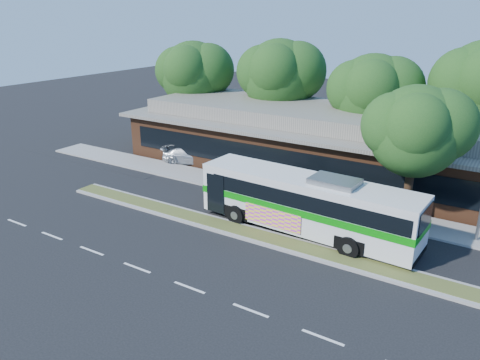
# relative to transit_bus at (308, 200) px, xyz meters

# --- Properties ---
(ground) EXTENTS (120.00, 120.00, 0.00)m
(ground) POSITION_rel_transit_bus_xyz_m (-1.93, -2.40, -1.83)
(ground) COLOR black
(ground) RESTS_ON ground
(median_strip) EXTENTS (26.00, 1.10, 0.15)m
(median_strip) POSITION_rel_transit_bus_xyz_m (-1.93, -1.80, -1.76)
(median_strip) COLOR #4B5825
(median_strip) RESTS_ON ground
(sidewalk) EXTENTS (44.00, 2.60, 0.12)m
(sidewalk) POSITION_rel_transit_bus_xyz_m (-1.93, 4.00, -1.77)
(sidewalk) COLOR gray
(sidewalk) RESTS_ON ground
(parking_lot) EXTENTS (14.00, 12.00, 0.01)m
(parking_lot) POSITION_rel_transit_bus_xyz_m (-19.93, 7.60, -1.83)
(parking_lot) COLOR black
(parking_lot) RESTS_ON ground
(plaza_building) EXTENTS (33.20, 11.20, 4.45)m
(plaza_building) POSITION_rel_transit_bus_xyz_m (-1.93, 10.59, 0.30)
(plaza_building) COLOR brown
(plaza_building) RESTS_ON ground
(tree_bg_a) EXTENTS (6.47, 5.80, 8.63)m
(tree_bg_a) POSITION_rel_transit_bus_xyz_m (-16.51, 12.74, 4.04)
(tree_bg_a) COLOR black
(tree_bg_a) RESTS_ON ground
(tree_bg_b) EXTENTS (6.69, 6.00, 9.00)m
(tree_bg_b) POSITION_rel_transit_bus_xyz_m (-8.50, 13.75, 4.31)
(tree_bg_b) COLOR black
(tree_bg_b) RESTS_ON ground
(tree_bg_c) EXTENTS (6.24, 5.60, 8.26)m
(tree_bg_c) POSITION_rel_transit_bus_xyz_m (-0.53, 12.74, 3.76)
(tree_bg_c) COLOR black
(tree_bg_c) RESTS_ON ground
(transit_bus) EXTENTS (11.84, 3.18, 3.29)m
(transit_bus) POSITION_rel_transit_bus_xyz_m (0.00, 0.00, 0.00)
(transit_bus) COLOR silver
(transit_bus) RESTS_ON ground
(sedan) EXTENTS (4.93, 3.29, 1.33)m
(sedan) POSITION_rel_transit_bus_xyz_m (-12.37, 6.29, -1.17)
(sedan) COLOR silver
(sedan) RESTS_ON ground
(sidewalk_tree) EXTENTS (5.29, 4.74, 7.55)m
(sidewalk_tree) POSITION_rel_transit_bus_xyz_m (4.41, 3.92, 3.46)
(sidewalk_tree) COLOR black
(sidewalk_tree) RESTS_ON ground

